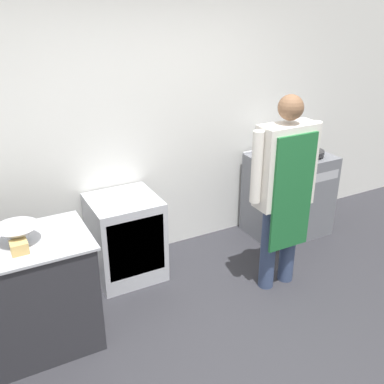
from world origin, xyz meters
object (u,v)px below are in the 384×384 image
object	(u,v)px
saute_pan	(312,152)
fridge_unit	(126,237)
person_cook	(285,183)
mixing_bowl	(18,234)
plastic_tub	(19,247)
stock_pot	(272,143)
stove	(288,195)

from	to	relation	value
saute_pan	fridge_unit	bearing A→B (deg)	175.91
person_cook	saute_pan	world-z (taller)	person_cook
saute_pan	mixing_bowl	bearing A→B (deg)	-172.39
mixing_bowl	plastic_tub	xyz separation A→B (m)	(-0.01, -0.14, -0.02)
plastic_tub	stock_pot	xyz separation A→B (m)	(2.69, 0.77, 0.11)
person_cook	stove	bearing A→B (deg)	46.49
person_cook	plastic_tub	world-z (taller)	person_cook
fridge_unit	person_cook	distance (m)	1.56
mixing_bowl	plastic_tub	distance (m)	0.15
plastic_tub	mixing_bowl	bearing A→B (deg)	84.10
fridge_unit	stock_pot	size ratio (longest dim) A/B	2.50
stove	person_cook	world-z (taller)	person_cook
person_cook	mixing_bowl	bearing A→B (deg)	173.52
mixing_bowl	stock_pot	distance (m)	2.75
stove	plastic_tub	world-z (taller)	plastic_tub
stove	plastic_tub	xyz separation A→B (m)	(-2.88, -0.66, 0.49)
stove	mixing_bowl	world-z (taller)	mixing_bowl
plastic_tub	fridge_unit	bearing A→B (deg)	35.43
mixing_bowl	saute_pan	distance (m)	3.06
fridge_unit	plastic_tub	distance (m)	1.32
fridge_unit	saute_pan	xyz separation A→B (m)	(2.07, -0.15, 0.55)
fridge_unit	plastic_tub	world-z (taller)	plastic_tub
stove	saute_pan	world-z (taller)	saute_pan
stove	mixing_bowl	bearing A→B (deg)	-169.84
person_cook	saute_pan	bearing A→B (deg)	36.15
fridge_unit	plastic_tub	size ratio (longest dim) A/B	7.13
stove	mixing_bowl	size ratio (longest dim) A/B	3.09
plastic_tub	stock_pot	distance (m)	2.80
stove	stock_pot	xyz separation A→B (m)	(-0.19, 0.11, 0.59)
plastic_tub	saute_pan	xyz separation A→B (m)	(3.05, 0.55, 0.01)
plastic_tub	person_cook	bearing A→B (deg)	-2.63
stove	saute_pan	bearing A→B (deg)	-32.38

